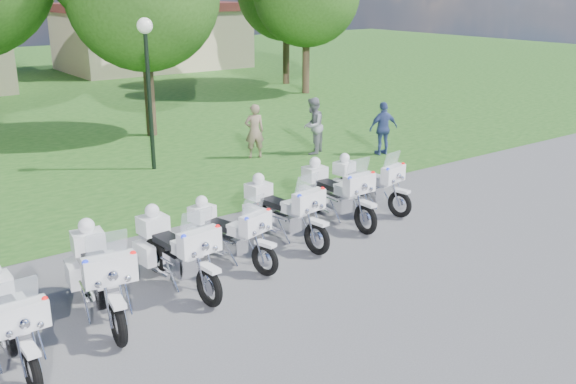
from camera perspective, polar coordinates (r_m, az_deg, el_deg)
ground at (r=12.66m, az=0.54°, el=-6.05°), size 100.00×100.00×0.00m
motorcycle_1 at (r=10.00m, az=-23.50°, el=-10.39°), size 0.76×2.31×1.55m
motorcycle_2 at (r=10.80m, az=-16.38°, el=-7.01°), size 1.06×2.56×1.72m
motorcycle_3 at (r=11.52m, az=-9.96°, el=-5.10°), size 0.92×2.45×1.64m
motorcycle_4 at (r=12.36m, az=-5.36°, el=-3.60°), size 1.10×2.17×1.49m
motorcycle_5 at (r=13.34m, az=-0.50°, el=-1.64°), size 0.98×2.40×1.62m
motorcycle_6 at (r=14.52m, az=4.24°, el=-0.01°), size 0.80×2.44×1.64m
motorcycle_7 at (r=15.45m, az=7.05°, el=0.81°), size 1.00×2.24×1.52m
lamp_post at (r=18.63m, az=-12.44°, el=11.64°), size 0.44×0.44×4.31m
building_east at (r=43.27m, az=-11.94°, el=13.44°), size 11.44×7.28×4.10m
bystander_a at (r=19.91m, az=-3.00°, el=5.41°), size 0.71×0.58×1.68m
bystander_b at (r=20.39m, az=2.22°, el=5.87°), size 1.10×1.05×1.79m
bystander_c at (r=20.51m, az=8.47°, el=5.60°), size 1.05×0.63×1.68m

